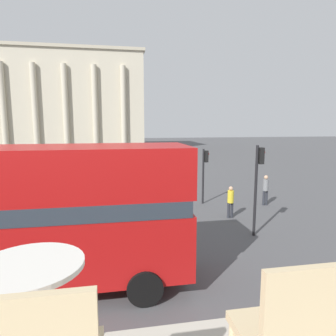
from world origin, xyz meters
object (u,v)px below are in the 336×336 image
at_px(pedestrian_olive, 96,165).
at_px(traffic_light_mid, 205,168).
at_px(plaza_building_left, 46,103).
at_px(car_maroon, 130,175).
at_px(cafe_chair_1, 288,336).
at_px(pedestrian_black, 33,164).
at_px(traffic_light_near, 258,177).
at_px(pedestrian_grey, 266,188).
at_px(pedestrian_yellow, 231,200).
at_px(cafe_dining_table, 31,297).

bearing_deg(pedestrian_olive, traffic_light_mid, 161.54).
height_order(plaza_building_left, car_maroon, plaza_building_left).
bearing_deg(cafe_chair_1, pedestrian_black, 111.36).
height_order(traffic_light_near, pedestrian_black, traffic_light_near).
xyz_separation_m(traffic_light_mid, pedestrian_grey, (3.48, -1.04, -1.15)).
bearing_deg(pedestrian_grey, traffic_light_near, -74.62).
relative_size(cafe_chair_1, traffic_light_mid, 0.27).
distance_m(plaza_building_left, pedestrian_grey, 47.81).
distance_m(plaza_building_left, pedestrian_black, 29.62).
bearing_deg(cafe_chair_1, pedestrian_yellow, 73.90).
bearing_deg(traffic_light_mid, pedestrian_black, 134.87).
relative_size(car_maroon, pedestrian_olive, 2.44).
xyz_separation_m(cafe_chair_1, pedestrian_black, (-8.39, 29.09, -2.89)).
distance_m(pedestrian_yellow, pedestrian_grey, 3.57).
height_order(pedestrian_olive, pedestrian_yellow, pedestrian_olive).
height_order(pedestrian_olive, pedestrian_grey, pedestrian_grey).
xyz_separation_m(traffic_light_near, pedestrian_yellow, (-0.15, 2.53, -1.62)).
xyz_separation_m(cafe_dining_table, pedestrian_black, (-7.14, 28.57, -2.91)).
relative_size(car_maroon, pedestrian_yellow, 2.53).
xyz_separation_m(plaza_building_left, car_maroon, (13.12, -34.28, -7.84)).
xyz_separation_m(car_maroon, pedestrian_black, (-8.87, 5.96, 0.27)).
xyz_separation_m(car_maroon, pedestrian_yellow, (4.62, -10.08, 0.25)).
xyz_separation_m(cafe_dining_table, car_maroon, (1.73, 22.61, -3.19)).
relative_size(cafe_dining_table, traffic_light_near, 0.18).
distance_m(cafe_dining_table, pedestrian_grey, 17.46).
distance_m(traffic_light_mid, pedestrian_yellow, 3.27).
distance_m(traffic_light_near, traffic_light_mid, 5.57).
xyz_separation_m(cafe_chair_1, pedestrian_grey, (8.10, 14.99, -2.82)).
bearing_deg(traffic_light_mid, car_maroon, 120.21).
bearing_deg(cafe_dining_table, pedestrian_yellow, 63.09).
bearing_deg(traffic_light_near, traffic_light_mid, 96.58).
distance_m(traffic_light_near, pedestrian_olive, 18.73).
bearing_deg(cafe_dining_table, pedestrian_olive, 92.54).
bearing_deg(traffic_light_mid, cafe_chair_1, -106.07).
bearing_deg(pedestrian_olive, cafe_dining_table, 132.46).
relative_size(cafe_chair_1, car_maroon, 0.22).
bearing_deg(traffic_light_near, car_maroon, 110.71).
bearing_deg(traffic_light_mid, pedestrian_olive, 121.62).
xyz_separation_m(pedestrian_olive, pedestrian_black, (-5.94, 1.58, -0.02)).
bearing_deg(plaza_building_left, cafe_chair_1, -77.59).
relative_size(plaza_building_left, traffic_light_mid, 10.41).
relative_size(car_maroon, pedestrian_grey, 2.31).
xyz_separation_m(cafe_chair_1, pedestrian_olive, (-2.45, 27.51, -2.88)).
bearing_deg(pedestrian_grey, car_maroon, -179.05).
bearing_deg(cafe_chair_1, pedestrian_olive, 100.37).
relative_size(plaza_building_left, traffic_light_near, 8.81).
xyz_separation_m(traffic_light_mid, pedestrian_black, (-13.00, 13.06, -1.23)).
bearing_deg(pedestrian_grey, pedestrian_black, -172.69).
relative_size(cafe_dining_table, pedestrian_black, 0.43).
relative_size(cafe_dining_table, traffic_light_mid, 0.22).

